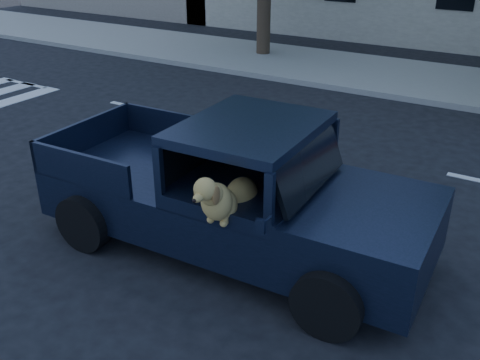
{
  "coord_description": "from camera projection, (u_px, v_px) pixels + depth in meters",
  "views": [
    {
      "loc": [
        4.54,
        -5.77,
        3.99
      ],
      "look_at": [
        1.58,
        -0.95,
        1.26
      ],
      "focal_mm": 40.0,
      "sensor_mm": 36.0,
      "label": 1
    }
  ],
  "objects": [
    {
      "name": "ground",
      "position": [
        185.0,
        207.0,
        8.3
      ],
      "size": [
        120.0,
        120.0,
        0.0
      ],
      "primitive_type": "plane",
      "color": "black",
      "rests_on": "ground"
    },
    {
      "name": "far_sidewalk",
      "position": [
        378.0,
        74.0,
        15.33
      ],
      "size": [
        60.0,
        4.0,
        0.15
      ],
      "primitive_type": "cube",
      "color": "gray",
      "rests_on": "ground"
    },
    {
      "name": "lane_stripes",
      "position": [
        381.0,
        160.0,
        9.96
      ],
      "size": [
        21.6,
        0.14,
        0.01
      ],
      "primitive_type": null,
      "color": "silver",
      "rests_on": "ground"
    },
    {
      "name": "pickup_truck",
      "position": [
        227.0,
        206.0,
        7.05
      ],
      "size": [
        5.17,
        2.67,
        1.82
      ],
      "rotation": [
        0.0,
        0.0,
        0.04
      ],
      "color": "black",
      "rests_on": "ground"
    }
  ]
}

